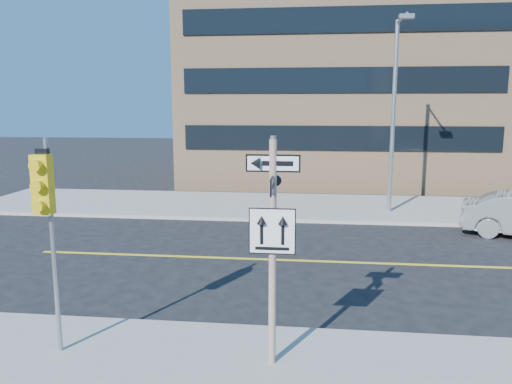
# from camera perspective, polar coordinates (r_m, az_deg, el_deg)

# --- Properties ---
(ground) EXTENTS (120.00, 120.00, 0.00)m
(ground) POSITION_cam_1_polar(r_m,az_deg,el_deg) (11.78, 2.85, -13.69)
(ground) COLOR black
(ground) RESTS_ON ground
(sign_pole) EXTENTS (0.92, 0.92, 4.06)m
(sign_pole) POSITION_cam_1_polar(r_m,az_deg,el_deg) (8.60, 1.90, -5.44)
(sign_pole) COLOR beige
(sign_pole) RESTS_ON near_sidewalk
(traffic_signal) EXTENTS (0.32, 0.45, 4.00)m
(traffic_signal) POSITION_cam_1_polar(r_m,az_deg,el_deg) (9.51, -22.95, -1.08)
(traffic_signal) COLOR gray
(traffic_signal) RESTS_ON near_sidewalk
(streetlight_a) EXTENTS (0.55, 2.25, 8.00)m
(streetlight_a) POSITION_cam_1_polar(r_m,az_deg,el_deg) (21.79, 15.57, 9.65)
(streetlight_a) COLOR gray
(streetlight_a) RESTS_ON far_sidewalk
(building_brick) EXTENTS (18.00, 18.00, 18.00)m
(building_brick) POSITION_cam_1_polar(r_m,az_deg,el_deg) (36.06, 8.99, 16.60)
(building_brick) COLOR tan
(building_brick) RESTS_ON ground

